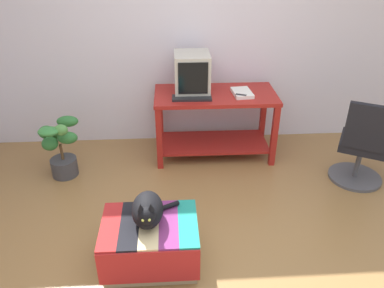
% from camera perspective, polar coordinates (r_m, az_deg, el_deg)
% --- Properties ---
extents(ground_plane, '(14.00, 14.00, 0.00)m').
position_cam_1_polar(ground_plane, '(3.08, 2.48, -16.87)').
color(ground_plane, olive).
extents(back_wall, '(8.00, 0.10, 2.60)m').
position_cam_1_polar(back_wall, '(4.27, 0.02, 16.92)').
color(back_wall, silver).
rests_on(back_wall, ground_plane).
extents(desk, '(1.29, 0.63, 0.73)m').
position_cam_1_polar(desk, '(4.12, 3.44, 4.57)').
color(desk, maroon).
rests_on(desk, ground_plane).
extents(tv_monitor, '(0.36, 0.40, 0.41)m').
position_cam_1_polar(tv_monitor, '(4.00, 0.01, 10.56)').
color(tv_monitor, '#BCB7A8').
rests_on(tv_monitor, desk).
extents(keyboard, '(0.40, 0.16, 0.02)m').
position_cam_1_polar(keyboard, '(3.88, -0.03, 6.94)').
color(keyboard, black).
rests_on(keyboard, desk).
extents(book, '(0.21, 0.30, 0.04)m').
position_cam_1_polar(book, '(4.02, 7.52, 7.63)').
color(book, white).
rests_on(book, desk).
extents(ottoman_with_blanket, '(0.70, 0.54, 0.37)m').
position_cam_1_polar(ottoman_with_blanket, '(2.95, -6.25, -14.55)').
color(ottoman_with_blanket, tan).
rests_on(ottoman_with_blanket, ground_plane).
extents(cat, '(0.35, 0.39, 0.26)m').
position_cam_1_polar(cat, '(2.78, -6.68, -9.82)').
color(cat, black).
rests_on(cat, ottoman_with_blanket).
extents(potted_plant, '(0.40, 0.40, 0.63)m').
position_cam_1_polar(potted_plant, '(4.04, -19.20, -0.49)').
color(potted_plant, '#3D3D42').
rests_on(potted_plant, ground_plane).
extents(office_chair, '(0.57, 0.57, 0.89)m').
position_cam_1_polar(office_chair, '(4.02, 24.14, -0.56)').
color(office_chair, '#4C4C51').
rests_on(office_chair, ground_plane).
extents(stapler, '(0.12, 0.08, 0.04)m').
position_cam_1_polar(stapler, '(3.92, 7.35, 7.10)').
color(stapler, black).
rests_on(stapler, desk).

